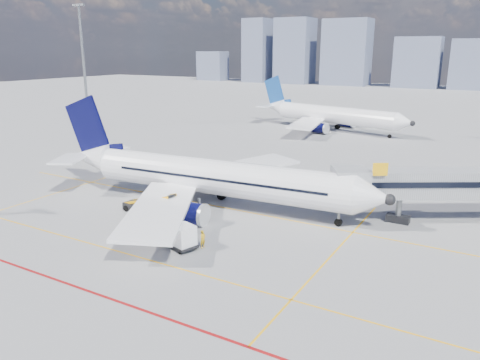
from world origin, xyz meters
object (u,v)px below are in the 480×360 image
(main_aircraft, at_px, (205,176))
(belt_loader, at_px, (145,207))
(baggage_tug, at_px, (172,232))
(cargo_dolly, at_px, (177,233))
(ramp_worker, at_px, (203,239))
(second_aircraft, at_px, (329,115))

(main_aircraft, height_order, belt_loader, main_aircraft)
(main_aircraft, height_order, baggage_tug, main_aircraft)
(main_aircraft, distance_m, cargo_dolly, 11.41)
(ramp_worker, bearing_deg, baggage_tug, 94.64)
(belt_loader, bearing_deg, second_aircraft, 96.70)
(second_aircraft, relative_size, ramp_worker, 22.66)
(main_aircraft, distance_m, second_aircraft, 54.14)
(baggage_tug, height_order, belt_loader, belt_loader)
(second_aircraft, relative_size, belt_loader, 5.36)
(baggage_tug, relative_size, ramp_worker, 1.35)
(cargo_dolly, bearing_deg, belt_loader, 164.74)
(second_aircraft, distance_m, ramp_worker, 64.54)
(second_aircraft, bearing_deg, main_aircraft, -70.56)
(main_aircraft, relative_size, cargo_dolly, 9.06)
(second_aircraft, bearing_deg, belt_loader, -74.87)
(baggage_tug, relative_size, cargo_dolly, 0.50)
(cargo_dolly, relative_size, ramp_worker, 2.70)
(second_aircraft, bearing_deg, cargo_dolly, -67.83)
(cargo_dolly, bearing_deg, ramp_worker, 39.63)
(main_aircraft, height_order, second_aircraft, main_aircraft)
(main_aircraft, bearing_deg, baggage_tug, -77.74)
(main_aircraft, height_order, cargo_dolly, main_aircraft)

